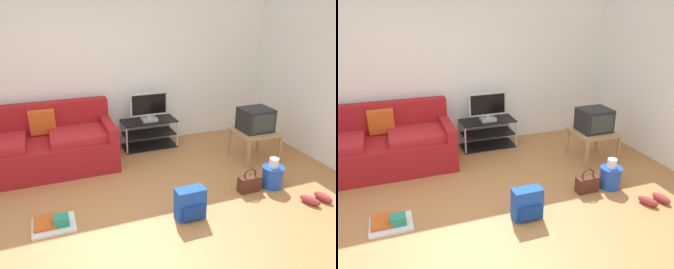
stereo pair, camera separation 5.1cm
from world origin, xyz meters
The scene contains 13 objects.
ground_plane centered at (0.00, 0.00, -0.01)m, with size 9.00×9.80×0.02m, color #B27542.
wall_back centered at (0.00, 2.45, 1.35)m, with size 9.00×0.10×2.70m, color white.
wall_right centered at (3.05, 0.84, 1.35)m, with size 0.10×3.60×2.70m, color white.
couch centered at (-0.96, 1.89, 0.33)m, with size 2.11×0.95×0.90m.
tv_stand centered at (0.76, 2.13, 0.23)m, with size 0.89×0.44×0.46m.
flat_tv centered at (0.76, 2.11, 0.69)m, with size 0.63×0.22×0.47m.
side_table centered at (2.12, 1.10, 0.40)m, with size 0.60×0.60×0.46m.
crt_tv centered at (2.12, 1.12, 0.63)m, with size 0.45×0.41×0.34m.
backpack centered at (0.56, 0.02, 0.18)m, with size 0.33×0.24×0.36m.
handbag centered at (1.50, 0.28, 0.11)m, with size 0.29×0.13×0.32m.
cleaning_bucket centered at (1.85, 0.27, 0.17)m, with size 0.28×0.28×0.40m.
sneakers_pair centered at (2.13, -0.23, 0.04)m, with size 0.37×0.27×0.09m.
floor_tray centered at (-0.88, 0.38, 0.04)m, with size 0.45×0.36×0.14m.
Camera 1 is at (-0.78, -2.84, 2.21)m, focal length 35.58 mm.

